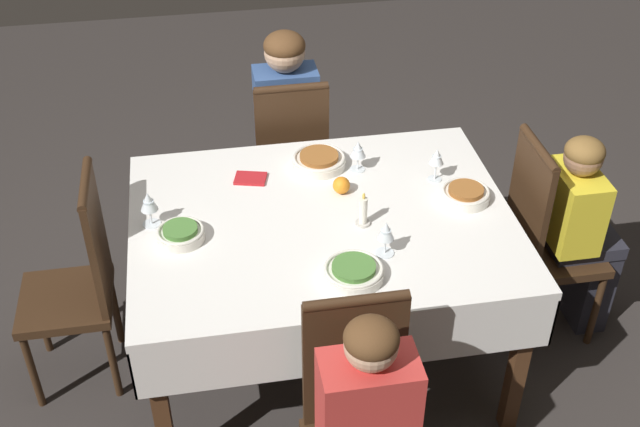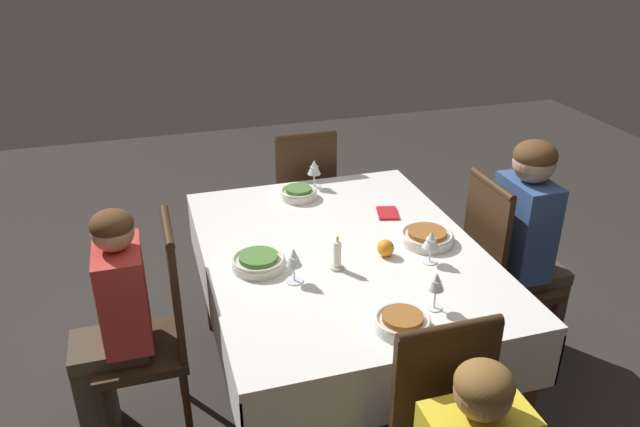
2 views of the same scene
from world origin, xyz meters
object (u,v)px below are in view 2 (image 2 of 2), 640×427
Objects in this scene: dining_table at (342,266)px; bowl_north at (427,237)px; bowl_south at (258,261)px; wine_glass_east at (436,283)px; candle_centerpiece at (337,257)px; chair_north at (499,268)px; person_child_red at (112,322)px; wine_glass_south at (294,259)px; orange_fruit at (386,248)px; chair_west at (302,204)px; napkin_red_folded at (388,213)px; chair_south at (155,327)px; person_adult_denim at (530,240)px; bowl_west at (299,193)px; wine_glass_north at (431,241)px; wine_glass_west at (314,168)px; bowl_east at (402,322)px.

bowl_north reaches higher than dining_table.
bowl_south is 1.45× the size of wine_glass_east.
chair_north is at bearing 100.71° from candle_centerpiece.
person_child_red is 7.41× the size of wine_glass_south.
person_child_red is 1.14m from orange_fruit.
dining_table is 1.50× the size of chair_west.
person_child_red reaches higher than chair_west.
person_child_red is at bearing -92.94° from bowl_north.
napkin_red_folded is (-0.25, 0.31, 0.09)m from dining_table.
chair_south is 6.68× the size of napkin_red_folded.
bowl_north is at bearing 102.40° from wine_glass_south.
dining_table is 1.29× the size of person_adult_denim.
napkin_red_folded is at bearing 107.09° from chair_west.
candle_centerpiece is 2.06× the size of orange_fruit.
wine_glass_south is 0.97× the size of napkin_red_folded.
bowl_north is 0.74m from bowl_south.
person_child_red is 5.93× the size of bowl_west.
person_child_red is at bearing 90.01° from chair_north.
wine_glass_east reaches higher than wine_glass_north.
chair_south reaches higher than wine_glass_east.
person_child_red is 1.32m from wine_glass_north.
chair_west is 0.47m from wine_glass_west.
chair_north is at bearing 90.00° from person_adult_denim.
wine_glass_north is 0.83m from bowl_west.
person_adult_denim reaches higher than bowl_south.
chair_north is 1.60m from chair_south.
wine_glass_west is at bearing 177.76° from bowl_east.
chair_west is 5.50× the size of bowl_west.
wine_glass_east reaches higher than dining_table.
person_adult_denim is 1.33m from bowl_south.
napkin_red_folded is at bearing 179.54° from wine_glass_north.
wine_glass_south is at bearing 69.24° from chair_south.
chair_south reaches higher than orange_fruit.
bowl_south is 1.45× the size of wine_glass_west.
bowl_west is at bearing 163.78° from wine_glass_south.
chair_west reaches higher than bowl_north.
wine_glass_south is 0.97× the size of wine_glass_west.
wine_glass_south is at bearing -145.18° from bowl_east.
chair_north is at bearing 114.35° from wine_glass_north.
person_adult_denim is at bearing 61.93° from bowl_west.
chair_west reaches higher than wine_glass_north.
person_child_red is 1.31m from napkin_red_folded.
person_adult_denim is 6.41× the size of bowl_west.
chair_north is 7.05× the size of wine_glass_north.
bowl_east is 1.25m from wine_glass_west.
bowl_north and bowl_south have the same top height.
bowl_south is (0.05, -0.37, 0.11)m from dining_table.
wine_glass_south is at bearing -78.65° from orange_fruit.
wine_glass_west is (-1.16, -0.11, -0.00)m from wine_glass_east.
chair_west is at bearing 42.08° from person_adult_denim.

